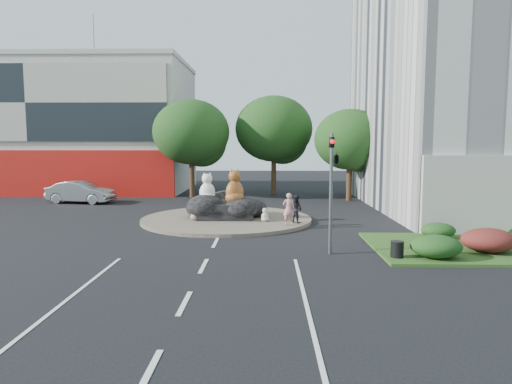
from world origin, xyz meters
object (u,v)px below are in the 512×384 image
kitten_calico (195,212)px  kitten_white (265,214)px  litter_bin (397,249)px  pedestrian_dark (296,209)px  pedestrian_pink (289,209)px  parked_car (81,192)px  cat_white (207,187)px  cat_tabby (235,186)px

kitten_calico → kitten_white: bearing=20.3°
litter_bin → pedestrian_dark: bearing=115.6°
pedestrian_pink → litter_bin: bearing=121.0°
parked_car → kitten_white: bearing=-113.2°
cat_white → litter_bin: 12.49m
kitten_white → parked_car: size_ratio=0.16×
kitten_calico → kitten_white: (4.02, -0.41, -0.06)m
kitten_calico → kitten_white: kitten_calico is taller
kitten_white → pedestrian_dark: size_ratio=0.52×
pedestrian_pink → pedestrian_dark: (0.45, 0.77, -0.10)m
pedestrian_dark → kitten_calico: bearing=37.5°
pedestrian_pink → litter_bin: 7.67m
cat_white → pedestrian_dark: cat_white is taller
cat_white → kitten_calico: (-0.63, -0.84, -1.33)m
kitten_calico → litter_bin: 12.28m
kitten_white → pedestrian_dark: (1.73, -0.33, 0.37)m
cat_white → cat_tabby: 1.70m
pedestrian_pink → cat_white: bearing=-26.9°
pedestrian_dark → litter_bin: 8.12m
kitten_white → parked_car: parked_car is taller
pedestrian_pink → litter_bin: pedestrian_pink is taller
cat_tabby → kitten_white: size_ratio=2.56×
cat_white → cat_tabby: bearing=-8.1°
kitten_white → pedestrian_pink: size_ratio=0.46×
parked_car → cat_tabby: bearing=-114.1°
kitten_white → parked_car: 16.90m
cat_white → pedestrian_dark: (5.13, -1.59, -1.03)m
kitten_calico → litter_bin: size_ratio=1.44×
kitten_white → pedestrian_dark: bearing=-53.7°
kitten_calico → parked_car: size_ratio=0.18×
kitten_calico → pedestrian_pink: pedestrian_pink is taller
kitten_white → pedestrian_dark: 1.80m
pedestrian_dark → litter_bin: (3.50, -7.31, -0.53)m
cat_tabby → pedestrian_dark: (3.49, -1.19, -1.16)m
pedestrian_pink → pedestrian_dark: size_ratio=1.13×
cat_tabby → kitten_white: 2.47m
kitten_calico → pedestrian_pink: size_ratio=0.53×
kitten_calico → parked_car: parked_car is taller
kitten_white → pedestrian_pink: (1.28, -1.11, 0.47)m
kitten_calico → cat_tabby: bearing=37.1°
kitten_white → cat_white: bearing=116.9°
parked_car → litter_bin: bearing=-121.3°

